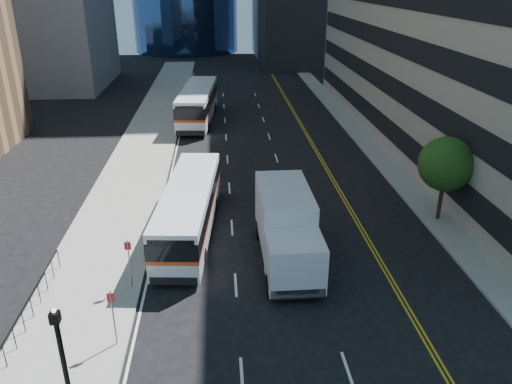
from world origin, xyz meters
The scene contains 8 objects.
ground centered at (0.00, 0.00, 0.00)m, with size 160.00×160.00×0.00m, color black.
sidewalk_west centered at (-10.50, 25.00, 0.07)m, with size 5.00×90.00×0.15m, color gray.
sidewalk_east centered at (9.00, 25.00, 0.07)m, with size 2.00×90.00×0.15m, color gray.
street_tree centered at (9.00, 8.00, 3.64)m, with size 3.20×3.20×5.10m.
lamp_post centered at (-9.00, -6.00, 2.72)m, with size 0.28×0.28×4.56m.
bus_front centered at (-5.90, 7.41, 1.61)m, with size 3.53×11.60×2.95m.
bus_rear centered at (-6.18, 32.09, 1.83)m, with size 3.92×13.22×3.36m.
box_truck centered at (-0.80, 4.07, 1.92)m, with size 2.73×7.62×3.64m.
Camera 1 is at (-4.04, -18.26, 13.65)m, focal length 35.00 mm.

